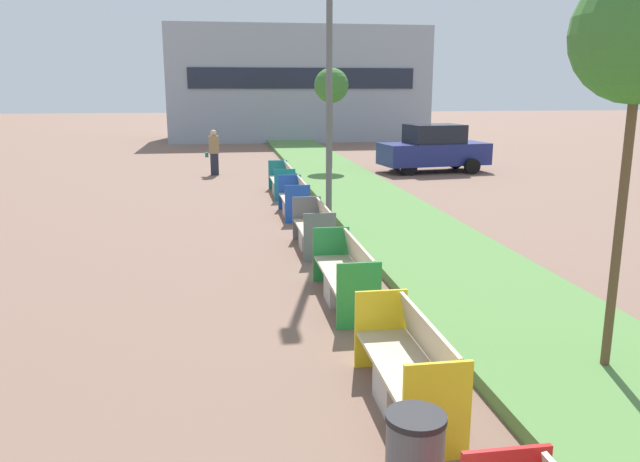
# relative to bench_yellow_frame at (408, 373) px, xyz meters

# --- Properties ---
(planter_grass_strip) EXTENTS (2.80, 120.00, 0.18)m
(planter_grass_strip) POSITION_rel_bench_yellow_frame_xyz_m (2.26, 5.41, -0.28)
(planter_grass_strip) COLOR #568442
(planter_grass_strip) RESTS_ON ground
(building_backdrop) EXTENTS (16.06, 7.53, 6.96)m
(building_backdrop) POSITION_rel_bench_yellow_frame_xyz_m (3.06, 35.83, 3.12)
(building_backdrop) COLOR #939EAD
(building_backdrop) RESTS_ON ground
(bench_yellow_frame) EXTENTS (0.65, 2.02, 0.94)m
(bench_yellow_frame) POSITION_rel_bench_yellow_frame_xyz_m (0.00, 0.00, 0.00)
(bench_yellow_frame) COLOR #ADA8A0
(bench_yellow_frame) RESTS_ON ground
(bench_green_frame) EXTENTS (0.65, 2.26, 0.94)m
(bench_green_frame) POSITION_rel_bench_yellow_frame_xyz_m (0.00, 3.29, 0.01)
(bench_green_frame) COLOR #ADA8A0
(bench_green_frame) RESTS_ON ground
(bench_grey_frame) EXTENTS (0.65, 1.90, 0.94)m
(bench_grey_frame) POSITION_rel_bench_yellow_frame_xyz_m (-0.00, 6.58, -0.00)
(bench_grey_frame) COLOR #ADA8A0
(bench_grey_frame) RESTS_ON ground
(bench_blue_frame) EXTENTS (0.65, 1.90, 0.94)m
(bench_blue_frame) POSITION_rel_bench_yellow_frame_xyz_m (-0.00, 10.11, -0.00)
(bench_blue_frame) COLOR #ADA8A0
(bench_blue_frame) RESTS_ON ground
(bench_teal_frame) EXTENTS (0.65, 2.34, 0.94)m
(bench_teal_frame) POSITION_rel_bench_yellow_frame_xyz_m (0.00, 13.47, 0.01)
(bench_teal_frame) COLOR #ADA8A0
(bench_teal_frame) RESTS_ON ground
(street_lamp_post) EXTENTS (0.24, 0.44, 8.64)m
(street_lamp_post) POSITION_rel_bench_yellow_frame_xyz_m (0.61, 8.46, 4.35)
(street_lamp_post) COLOR #56595B
(street_lamp_post) RESTS_ON ground
(sapling_tree_near) EXTENTS (1.39, 1.39, 4.45)m
(sapling_tree_near) POSITION_rel_bench_yellow_frame_xyz_m (2.40, 0.27, 3.36)
(sapling_tree_near) COLOR brown
(sapling_tree_near) RESTS_ON ground
(sapling_tree_far) EXTENTS (1.32, 1.32, 4.01)m
(sapling_tree_far) POSITION_rel_bench_yellow_frame_xyz_m (2.40, 18.43, 2.96)
(sapling_tree_far) COLOR brown
(sapling_tree_far) RESTS_ON ground
(pedestrian_walking) EXTENTS (0.53, 0.24, 1.71)m
(pedestrian_walking) POSITION_rel_bench_yellow_frame_xyz_m (-2.14, 18.34, 0.50)
(pedestrian_walking) COLOR #232633
(pedestrian_walking) RESTS_ON ground
(parked_car_distant) EXTENTS (4.40, 2.30, 1.86)m
(parked_car_distant) POSITION_rel_bench_yellow_frame_xyz_m (6.43, 17.97, 0.55)
(parked_car_distant) COLOR navy
(parked_car_distant) RESTS_ON ground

